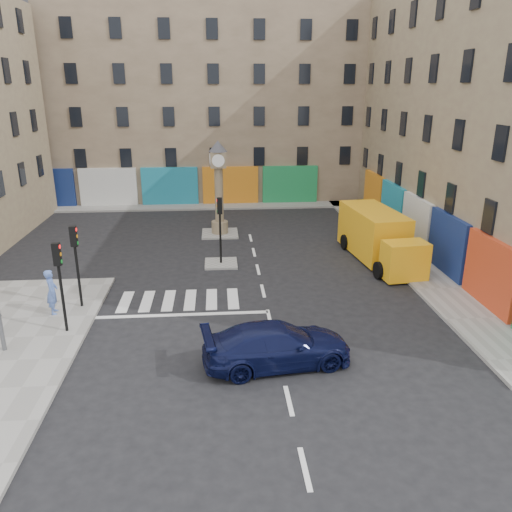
{
  "coord_description": "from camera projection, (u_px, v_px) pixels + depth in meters",
  "views": [
    {
      "loc": [
        -2.1,
        -18.41,
        9.51
      ],
      "look_at": [
        -0.38,
        3.48,
        2.0
      ],
      "focal_mm": 35.0,
      "sensor_mm": 36.0,
      "label": 1
    }
  ],
  "objects": [
    {
      "name": "pedestrian_blue",
      "position": [
        52.0,
        292.0,
        21.38
      ],
      "size": [
        0.59,
        0.8,
        1.98
      ],
      "primitive_type": "imported",
      "rotation": [
        0.0,
        0.0,
        1.75
      ],
      "color": "#506CB7",
      "rests_on": "sidewalk_left"
    },
    {
      "name": "traffic_light_island",
      "position": [
        220.0,
        220.0,
        27.16
      ],
      "size": [
        0.28,
        0.22,
        3.7
      ],
      "color": "black",
      "rests_on": "island_near"
    },
    {
      "name": "island_far",
      "position": [
        220.0,
        234.0,
        33.64
      ],
      "size": [
        2.4,
        2.4,
        0.12
      ],
      "primitive_type": "cube",
      "color": "gray",
      "rests_on": "ground"
    },
    {
      "name": "building_far",
      "position": [
        193.0,
        98.0,
        43.97
      ],
      "size": [
        32.0,
        10.0,
        17.0
      ],
      "primitive_type": "cube",
      "color": "#8D785E",
      "rests_on": "ground"
    },
    {
      "name": "traffic_light_left_far",
      "position": [
        76.0,
        254.0,
        21.59
      ],
      "size": [
        0.28,
        0.22,
        3.7
      ],
      "color": "black",
      "rests_on": "sidewalk_left"
    },
    {
      "name": "ground",
      "position": [
        272.0,
        329.0,
        20.6
      ],
      "size": [
        120.0,
        120.0,
        0.0
      ],
      "primitive_type": "plane",
      "color": "black",
      "rests_on": "ground"
    },
    {
      "name": "traffic_light_left_near",
      "position": [
        59.0,
        273.0,
        19.33
      ],
      "size": [
        0.28,
        0.22,
        3.7
      ],
      "color": "black",
      "rests_on": "sidewalk_left"
    },
    {
      "name": "clock_pillar",
      "position": [
        219.0,
        182.0,
        32.51
      ],
      "size": [
        1.2,
        1.2,
        6.1
      ],
      "color": "#8A7C5A",
      "rests_on": "island_far"
    },
    {
      "name": "navy_sedan",
      "position": [
        277.0,
        345.0,
        17.73
      ],
      "size": [
        5.58,
        2.91,
        1.54
      ],
      "primitive_type": "imported",
      "rotation": [
        0.0,
        0.0,
        1.72
      ],
      "color": "black",
      "rests_on": "ground"
    },
    {
      "name": "yellow_van",
      "position": [
        378.0,
        237.0,
        28.4
      ],
      "size": [
        3.17,
        7.74,
        2.75
      ],
      "rotation": [
        0.0,
        0.0,
        0.1
      ],
      "color": "#F4A614",
      "rests_on": "ground"
    },
    {
      "name": "sidewalk_far",
      "position": [
        195.0,
        206.0,
        41.22
      ],
      "size": [
        32.0,
        2.4,
        0.15
      ],
      "primitive_type": "cube",
      "color": "gray",
      "rests_on": "ground"
    },
    {
      "name": "sidewalk_right",
      "position": [
        395.0,
        248.0,
        30.65
      ],
      "size": [
        2.6,
        30.0,
        0.15
      ],
      "primitive_type": "cube",
      "color": "gray",
      "rests_on": "ground"
    },
    {
      "name": "island_near",
      "position": [
        221.0,
        263.0,
        27.98
      ],
      "size": [
        1.8,
        1.8,
        0.12
      ],
      "primitive_type": "cube",
      "color": "gray",
      "rests_on": "ground"
    }
  ]
}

